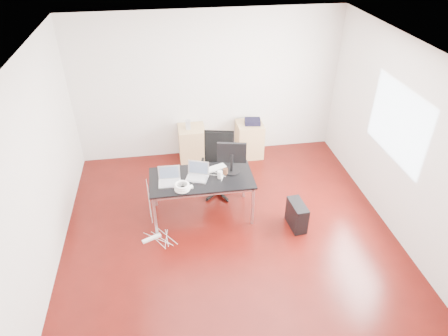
{
  "coord_description": "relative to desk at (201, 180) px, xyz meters",
  "views": [
    {
      "loc": [
        -0.8,
        -4.52,
        4.27
      ],
      "look_at": [
        0.0,
        0.55,
        0.85
      ],
      "focal_mm": 32.0,
      "sensor_mm": 36.0,
      "label": 1
    }
  ],
  "objects": [
    {
      "name": "filing_cabinet_right",
      "position": [
        1.13,
        1.71,
        -0.33
      ],
      "size": [
        0.5,
        0.5,
        0.7
      ],
      "primitive_type": "cube",
      "color": "tan",
      "rests_on": "ground"
    },
    {
      "name": "navy_garment",
      "position": [
        1.18,
        1.7,
        0.07
      ],
      "size": [
        0.33,
        0.28,
        0.09
      ],
      "primitive_type": "cube",
      "rotation": [
        0.0,
        0.0,
        -0.15
      ],
      "color": "black",
      "rests_on": "filing_cabinet_right"
    },
    {
      "name": "power_adapter",
      "position": [
        -0.19,
        -0.24,
        0.07
      ],
      "size": [
        0.08,
        0.08,
        0.03
      ],
      "primitive_type": "cube",
      "rotation": [
        0.0,
        0.0,
        0.16
      ],
      "color": "white",
      "rests_on": "desk"
    },
    {
      "name": "cable_coil",
      "position": [
        -0.31,
        -0.27,
        0.11
      ],
      "size": [
        0.24,
        0.24,
        0.11
      ],
      "rotation": [
        0.0,
        0.0,
        0.25
      ],
      "color": "white",
      "rests_on": "desk"
    },
    {
      "name": "room_shell",
      "position": [
        0.4,
        -0.52,
        0.73
      ],
      "size": [
        5.0,
        5.0,
        5.0
      ],
      "color": "#3D0906",
      "rests_on": "ground"
    },
    {
      "name": "filing_cabinet_left",
      "position": [
        -0.01,
        1.71,
        -0.33
      ],
      "size": [
        0.5,
        0.5,
        0.7
      ],
      "primitive_type": "cube",
      "color": "tan",
      "rests_on": "ground"
    },
    {
      "name": "office_chair",
      "position": [
        0.35,
        0.61,
        -0.07
      ],
      "size": [
        0.57,
        0.59,
        1.08
      ],
      "rotation": [
        0.0,
        0.0,
        -0.22
      ],
      "color": "black",
      "rests_on": "ground"
    },
    {
      "name": "pc_tower",
      "position": [
        1.42,
        -0.52,
        -0.46
      ],
      "size": [
        0.24,
        0.47,
        0.44
      ],
      "primitive_type": "cube",
      "rotation": [
        0.0,
        0.0,
        0.09
      ],
      "color": "black",
      "rests_on": "ground"
    },
    {
      "name": "power_strip",
      "position": [
        -0.83,
        -0.47,
        -0.66
      ],
      "size": [
        0.3,
        0.18,
        0.04
      ],
      "primitive_type": "cube",
      "rotation": [
        0.0,
        0.0,
        0.44
      ],
      "color": "white",
      "rests_on": "ground"
    },
    {
      "name": "desk",
      "position": [
        0.0,
        0.0,
        0.0
      ],
      "size": [
        1.6,
        0.8,
        0.73
      ],
      "color": "black",
      "rests_on": "ground"
    },
    {
      "name": "laptop_right",
      "position": [
        -0.05,
        0.02,
        0.11
      ],
      "size": [
        0.4,
        0.35,
        0.23
      ],
      "rotation": [
        0.0,
        0.0,
        -0.35
      ],
      "color": "silver",
      "rests_on": "desk"
    },
    {
      "name": "monitor",
      "position": [
        0.49,
        0.1,
        0.34
      ],
      "size": [
        0.45,
        0.26,
        0.51
      ],
      "rotation": [
        0.0,
        0.0,
        -0.21
      ],
      "color": "black",
      "rests_on": "desk"
    },
    {
      "name": "keyboard",
      "position": [
        0.21,
        0.19,
        0.06
      ],
      "size": [
        0.46,
        0.29,
        0.02
      ],
      "primitive_type": "cube",
      "rotation": [
        0.0,
        0.0,
        0.37
      ],
      "color": "white",
      "rests_on": "desk"
    },
    {
      "name": "laptop_left",
      "position": [
        -0.49,
        -0.05,
        0.11
      ],
      "size": [
        0.34,
        0.26,
        0.23
      ],
      "rotation": [
        0.0,
        0.0,
        -0.04
      ],
      "color": "silver",
      "rests_on": "desk"
    },
    {
      "name": "cup_brown",
      "position": [
        0.38,
        0.04,
        0.1
      ],
      "size": [
        0.09,
        0.09,
        0.1
      ],
      "primitive_type": "cylinder",
      "rotation": [
        0.0,
        0.0,
        -0.28
      ],
      "color": "#54301C",
      "rests_on": "desk"
    },
    {
      "name": "wastebasket",
      "position": [
        0.19,
        1.73,
        -0.54
      ],
      "size": [
        0.3,
        0.3,
        0.28
      ],
      "primitive_type": "cylinder",
      "rotation": [
        0.0,
        0.0,
        0.29
      ],
      "color": "black",
      "rests_on": "ground"
    },
    {
      "name": "speaker",
      "position": [
        -0.07,
        1.68,
        0.11
      ],
      "size": [
        0.1,
        0.09,
        0.18
      ],
      "primitive_type": "cube",
      "rotation": [
        0.0,
        0.0,
        -0.08
      ],
      "color": "#9E9E9E",
      "rests_on": "filing_cabinet_left"
    },
    {
      "name": "cup_white",
      "position": [
        0.28,
        -0.05,
        0.11
      ],
      "size": [
        0.09,
        0.09,
        0.12
      ],
      "primitive_type": "cylinder",
      "rotation": [
        0.0,
        0.0,
        0.12
      ],
      "color": "white",
      "rests_on": "desk"
    }
  ]
}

